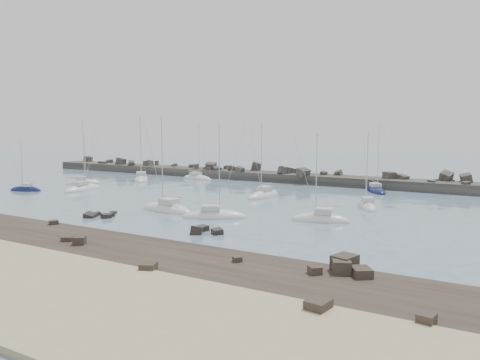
{
  "coord_description": "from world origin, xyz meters",
  "views": [
    {
      "loc": [
        42.58,
        -52.94,
        11.97
      ],
      "look_at": [
        5.31,
        12.0,
        3.18
      ],
      "focal_mm": 35.0,
      "sensor_mm": 36.0,
      "label": 1
    }
  ],
  "objects_px": {
    "sailboat_1": "(141,180)",
    "sailboat_4": "(197,179)",
    "sailboat_8": "(376,191)",
    "sailboat_7": "(214,217)",
    "sailboat_9": "(320,220)",
    "sailboat_2": "(26,190)",
    "sailboat_3": "(82,189)",
    "sailboat_0": "(83,183)",
    "sailboat_10": "(367,207)",
    "sailboat_5": "(167,210)",
    "sailboat_6": "(263,196)"
  },
  "relations": [
    {
      "from": "sailboat_1",
      "to": "sailboat_4",
      "type": "relative_size",
      "value": 1.17
    },
    {
      "from": "sailboat_4",
      "to": "sailboat_8",
      "type": "bearing_deg",
      "value": -0.22
    },
    {
      "from": "sailboat_7",
      "to": "sailboat_9",
      "type": "distance_m",
      "value": 13.64
    },
    {
      "from": "sailboat_1",
      "to": "sailboat_9",
      "type": "xyz_separation_m",
      "value": [
        49.32,
        -22.3,
        -0.0
      ]
    },
    {
      "from": "sailboat_1",
      "to": "sailboat_2",
      "type": "xyz_separation_m",
      "value": [
        -7.19,
        -23.17,
        -0.02
      ]
    },
    {
      "from": "sailboat_3",
      "to": "sailboat_7",
      "type": "bearing_deg",
      "value": -15.25
    },
    {
      "from": "sailboat_2",
      "to": "sailboat_7",
      "type": "relative_size",
      "value": 0.74
    },
    {
      "from": "sailboat_2",
      "to": "sailboat_7",
      "type": "bearing_deg",
      "value": -5.01
    },
    {
      "from": "sailboat_9",
      "to": "sailboat_8",
      "type": "bearing_deg",
      "value": 90.85
    },
    {
      "from": "sailboat_0",
      "to": "sailboat_8",
      "type": "relative_size",
      "value": 0.85
    },
    {
      "from": "sailboat_8",
      "to": "sailboat_10",
      "type": "bearing_deg",
      "value": -80.46
    },
    {
      "from": "sailboat_3",
      "to": "sailboat_5",
      "type": "distance_m",
      "value": 28.57
    },
    {
      "from": "sailboat_2",
      "to": "sailboat_3",
      "type": "distance_m",
      "value": 10.14
    },
    {
      "from": "sailboat_0",
      "to": "sailboat_4",
      "type": "height_order",
      "value": "sailboat_4"
    },
    {
      "from": "sailboat_5",
      "to": "sailboat_7",
      "type": "xyz_separation_m",
      "value": [
        8.29,
        -0.63,
        -0.01
      ]
    },
    {
      "from": "sailboat_8",
      "to": "sailboat_3",
      "type": "bearing_deg",
      "value": -152.41
    },
    {
      "from": "sailboat_5",
      "to": "sailboat_8",
      "type": "bearing_deg",
      "value": 58.71
    },
    {
      "from": "sailboat_1",
      "to": "sailboat_7",
      "type": "xyz_separation_m",
      "value": [
        36.52,
        -27.0,
        -0.01
      ]
    },
    {
      "from": "sailboat_0",
      "to": "sailboat_9",
      "type": "relative_size",
      "value": 0.93
    },
    {
      "from": "sailboat_6",
      "to": "sailboat_7",
      "type": "height_order",
      "value": "sailboat_7"
    },
    {
      "from": "sailboat_3",
      "to": "sailboat_4",
      "type": "distance_m",
      "value": 26.44
    },
    {
      "from": "sailboat_9",
      "to": "sailboat_10",
      "type": "relative_size",
      "value": 1.01
    },
    {
      "from": "sailboat_1",
      "to": "sailboat_3",
      "type": "height_order",
      "value": "sailboat_1"
    },
    {
      "from": "sailboat_1",
      "to": "sailboat_6",
      "type": "bearing_deg",
      "value": -13.31
    },
    {
      "from": "sailboat_3",
      "to": "sailboat_5",
      "type": "height_order",
      "value": "sailboat_5"
    },
    {
      "from": "sailboat_8",
      "to": "sailboat_5",
      "type": "bearing_deg",
      "value": -121.29
    },
    {
      "from": "sailboat_4",
      "to": "sailboat_6",
      "type": "bearing_deg",
      "value": -32.68
    },
    {
      "from": "sailboat_4",
      "to": "sailboat_5",
      "type": "relative_size",
      "value": 0.92
    },
    {
      "from": "sailboat_1",
      "to": "sailboat_9",
      "type": "height_order",
      "value": "sailboat_1"
    },
    {
      "from": "sailboat_3",
      "to": "sailboat_7",
      "type": "xyz_separation_m",
      "value": [
        35.4,
        -9.65,
        -0.0
      ]
    },
    {
      "from": "sailboat_4",
      "to": "sailboat_6",
      "type": "xyz_separation_m",
      "value": [
        24.67,
        -15.83,
        0.02
      ]
    },
    {
      "from": "sailboat_6",
      "to": "sailboat_4",
      "type": "bearing_deg",
      "value": 147.32
    },
    {
      "from": "sailboat_1",
      "to": "sailboat_3",
      "type": "bearing_deg",
      "value": -86.3
    },
    {
      "from": "sailboat_2",
      "to": "sailboat_8",
      "type": "relative_size",
      "value": 0.76
    },
    {
      "from": "sailboat_1",
      "to": "sailboat_7",
      "type": "relative_size",
      "value": 1.15
    },
    {
      "from": "sailboat_0",
      "to": "sailboat_10",
      "type": "xyz_separation_m",
      "value": [
        57.74,
        1.22,
        0.0
      ]
    },
    {
      "from": "sailboat_6",
      "to": "sailboat_0",
      "type": "bearing_deg",
      "value": -176.03
    },
    {
      "from": "sailboat_0",
      "to": "sailboat_8",
      "type": "xyz_separation_m",
      "value": [
        54.85,
        18.45,
        -0.01
      ]
    },
    {
      "from": "sailboat_5",
      "to": "sailboat_8",
      "type": "distance_m",
      "value": 39.77
    },
    {
      "from": "sailboat_4",
      "to": "sailboat_10",
      "type": "bearing_deg",
      "value": -22.29
    },
    {
      "from": "sailboat_3",
      "to": "sailboat_5",
      "type": "xyz_separation_m",
      "value": [
        27.1,
        -9.03,
        0.01
      ]
    },
    {
      "from": "sailboat_0",
      "to": "sailboat_7",
      "type": "distance_m",
      "value": 45.46
    },
    {
      "from": "sailboat_0",
      "to": "sailboat_2",
      "type": "distance_m",
      "value": 12.39
    },
    {
      "from": "sailboat_3",
      "to": "sailboat_9",
      "type": "relative_size",
      "value": 1.16
    },
    {
      "from": "sailboat_8",
      "to": "sailboat_7",
      "type": "bearing_deg",
      "value": -109.66
    },
    {
      "from": "sailboat_3",
      "to": "sailboat_4",
      "type": "xyz_separation_m",
      "value": [
        8.27,
        25.11,
        -0.01
      ]
    },
    {
      "from": "sailboat_5",
      "to": "sailboat_3",
      "type": "bearing_deg",
      "value": 161.58
    },
    {
      "from": "sailboat_8",
      "to": "sailboat_4",
      "type": "bearing_deg",
      "value": 179.78
    },
    {
      "from": "sailboat_1",
      "to": "sailboat_8",
      "type": "distance_m",
      "value": 49.47
    },
    {
      "from": "sailboat_6",
      "to": "sailboat_9",
      "type": "relative_size",
      "value": 1.12
    }
  ]
}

